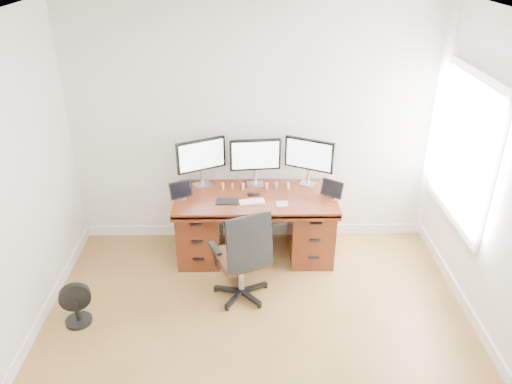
{
  "coord_description": "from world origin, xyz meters",
  "views": [
    {
      "loc": [
        -0.06,
        -2.86,
        3.2
      ],
      "look_at": [
        0.0,
        1.5,
        0.95
      ],
      "focal_mm": 35.0,
      "sensor_mm": 36.0,
      "label": 1
    }
  ],
  "objects_px": {
    "desk": "(256,223)",
    "floor_fan": "(76,305)",
    "office_chair": "(243,270)",
    "keyboard": "(252,202)",
    "monitor_center": "(255,156)"
  },
  "relations": [
    {
      "from": "office_chair",
      "to": "keyboard",
      "type": "height_order",
      "value": "office_chair"
    },
    {
      "from": "floor_fan",
      "to": "keyboard",
      "type": "distance_m",
      "value": 1.95
    },
    {
      "from": "desk",
      "to": "floor_fan",
      "type": "distance_m",
      "value": 2.0
    },
    {
      "from": "monitor_center",
      "to": "desk",
      "type": "bearing_deg",
      "value": -95.37
    },
    {
      "from": "office_chair",
      "to": "floor_fan",
      "type": "bearing_deg",
      "value": 168.61
    },
    {
      "from": "office_chair",
      "to": "desk",
      "type": "bearing_deg",
      "value": 56.61
    },
    {
      "from": "office_chair",
      "to": "monitor_center",
      "type": "height_order",
      "value": "monitor_center"
    },
    {
      "from": "desk",
      "to": "monitor_center",
      "type": "relative_size",
      "value": 3.09
    },
    {
      "from": "office_chair",
      "to": "monitor_center",
      "type": "bearing_deg",
      "value": 58.86
    },
    {
      "from": "floor_fan",
      "to": "monitor_center",
      "type": "height_order",
      "value": "monitor_center"
    },
    {
      "from": "keyboard",
      "to": "monitor_center",
      "type": "bearing_deg",
      "value": 74.56
    },
    {
      "from": "monitor_center",
      "to": "keyboard",
      "type": "relative_size",
      "value": 2.11
    },
    {
      "from": "desk",
      "to": "floor_fan",
      "type": "relative_size",
      "value": 4.07
    },
    {
      "from": "floor_fan",
      "to": "monitor_center",
      "type": "xyz_separation_m",
      "value": [
        1.66,
        1.34,
        0.88
      ]
    },
    {
      "from": "desk",
      "to": "floor_fan",
      "type": "height_order",
      "value": "desk"
    }
  ]
}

